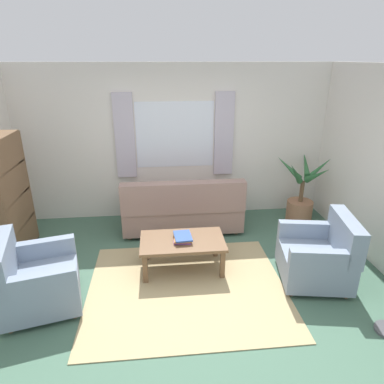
{
  "coord_description": "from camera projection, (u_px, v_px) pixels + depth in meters",
  "views": [
    {
      "loc": [
        -0.29,
        -3.47,
        2.66
      ],
      "look_at": [
        0.14,
        0.7,
        1.0
      ],
      "focal_mm": 31.87,
      "sensor_mm": 36.0,
      "label": 1
    }
  ],
  "objects": [
    {
      "name": "window_with_curtains",
      "position": [
        175.0,
        135.0,
        5.69
      ],
      "size": [
        1.98,
        0.07,
        1.4
      ],
      "color": "white"
    },
    {
      "name": "potted_plant",
      "position": [
        301.0,
        198.0,
        5.85
      ],
      "size": [
        0.98,
        1.1,
        1.19
      ],
      "color": "#9E6B4C",
      "rests_on": "ground_plane"
    },
    {
      "name": "couch",
      "position": [
        183.0,
        209.0,
        5.52
      ],
      "size": [
        1.9,
        0.82,
        0.92
      ],
      "rotation": [
        0.0,
        0.0,
        3.14
      ],
      "color": "gray",
      "rests_on": "ground_plane"
    },
    {
      "name": "wall_back",
      "position": [
        175.0,
        143.0,
        5.83
      ],
      "size": [
        5.32,
        0.12,
        2.6
      ],
      "primitive_type": "cube",
      "color": "silver",
      "rests_on": "ground_plane"
    },
    {
      "name": "armchair_left",
      "position": [
        34.0,
        280.0,
        3.79
      ],
      "size": [
        0.99,
        1.01,
        0.88
      ],
      "rotation": [
        0.0,
        0.0,
        1.81
      ],
      "color": "gray",
      "rests_on": "ground_plane"
    },
    {
      "name": "armchair_right",
      "position": [
        320.0,
        256.0,
        4.25
      ],
      "size": [
        0.95,
        0.97,
        0.88
      ],
      "rotation": [
        0.0,
        0.0,
        -1.74
      ],
      "color": "gray",
      "rests_on": "ground_plane"
    },
    {
      "name": "area_rug",
      "position": [
        187.0,
        288.0,
        4.21
      ],
      "size": [
        2.41,
        2.04,
        0.01
      ],
      "primitive_type": "cube",
      "color": "tan",
      "rests_on": "ground_plane"
    },
    {
      "name": "book_stack_on_table",
      "position": [
        183.0,
        237.0,
        4.44
      ],
      "size": [
        0.25,
        0.31,
        0.07
      ],
      "color": "#7F478C",
      "rests_on": "coffee_table"
    },
    {
      "name": "coffee_table",
      "position": [
        182.0,
        244.0,
        4.47
      ],
      "size": [
        1.1,
        0.64,
        0.44
      ],
      "color": "brown",
      "rests_on": "ground_plane"
    },
    {
      "name": "bookshelf",
      "position": [
        11.0,
        196.0,
        4.71
      ],
      "size": [
        0.3,
        0.94,
        1.72
      ],
      "rotation": [
        0.0,
        0.0,
        -1.57
      ],
      "color": "brown",
      "rests_on": "ground_plane"
    },
    {
      "name": "ground_plane",
      "position": [
        187.0,
        288.0,
        4.21
      ],
      "size": [
        6.24,
        6.24,
        0.0
      ],
      "primitive_type": "plane",
      "color": "#476B56"
    }
  ]
}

